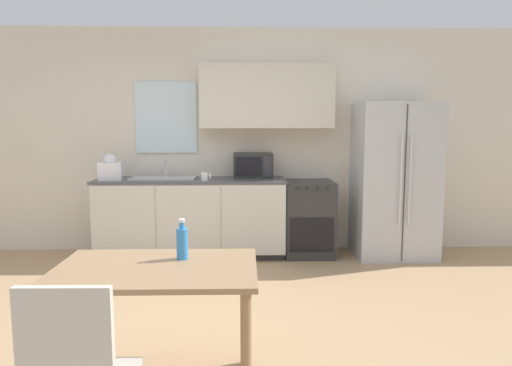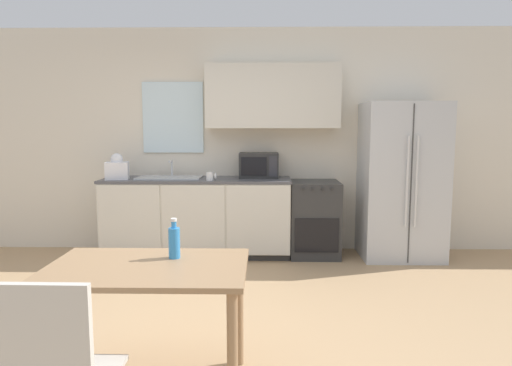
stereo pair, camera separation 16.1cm
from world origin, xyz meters
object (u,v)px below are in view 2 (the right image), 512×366
(drink_bottle, at_px, (174,242))
(microwave, at_px, (259,165))
(refrigerator, at_px, (401,181))
(coffee_mug, at_px, (210,176))
(oven_range, at_px, (314,219))
(dining_table, at_px, (147,285))

(drink_bottle, bearing_deg, microwave, 80.50)
(refrigerator, relative_size, coffee_mug, 15.48)
(oven_range, height_order, drink_bottle, drink_bottle)
(oven_range, bearing_deg, drink_bottle, -112.68)
(dining_table, bearing_deg, coffee_mug, 88.87)
(microwave, bearing_deg, coffee_mug, -150.83)
(refrigerator, xyz_separation_m, coffee_mug, (-2.19, -0.16, 0.07))
(refrigerator, xyz_separation_m, microwave, (-1.65, 0.15, 0.17))
(coffee_mug, bearing_deg, oven_range, 9.67)
(coffee_mug, height_order, drink_bottle, coffee_mug)
(oven_range, distance_m, drink_bottle, 2.94)
(coffee_mug, bearing_deg, dining_table, -91.13)
(oven_range, bearing_deg, dining_table, -113.84)
(coffee_mug, distance_m, dining_table, 2.65)
(oven_range, xyz_separation_m, drink_bottle, (-1.12, -2.69, 0.40))
(refrigerator, relative_size, dining_table, 1.60)
(oven_range, height_order, refrigerator, refrigerator)
(oven_range, distance_m, dining_table, 3.10)
(refrigerator, bearing_deg, coffee_mug, -175.96)
(refrigerator, relative_size, microwave, 3.89)
(oven_range, relative_size, dining_table, 0.79)
(oven_range, xyz_separation_m, refrigerator, (1.00, -0.05, 0.46))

